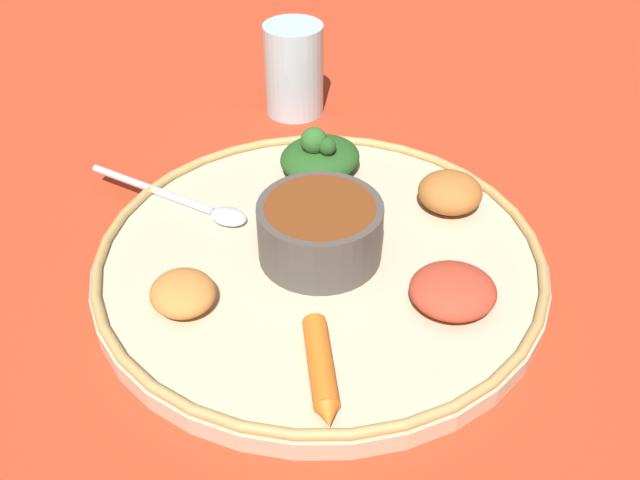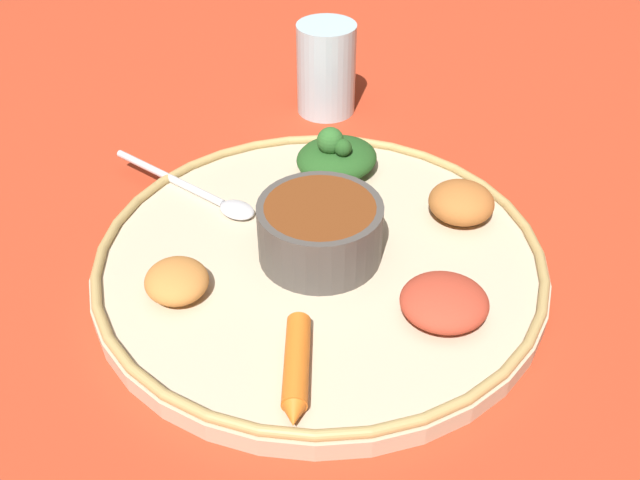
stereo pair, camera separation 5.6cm
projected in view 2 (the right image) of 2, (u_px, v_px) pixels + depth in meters
ground_plane at (320, 269)px, 0.58m from camera, size 2.40×2.40×0.00m
platter at (320, 262)px, 0.58m from camera, size 0.36×0.36×0.02m
platter_rim at (320, 252)px, 0.57m from camera, size 0.36×0.36×0.01m
center_bowl at (320, 229)px, 0.56m from camera, size 0.10×0.10×0.05m
spoon at (203, 194)px, 0.63m from camera, size 0.04×0.17×0.01m
greens_pile at (336, 156)px, 0.66m from camera, size 0.09×0.09×0.05m
carrot_near_spoon at (296, 368)px, 0.47m from camera, size 0.08×0.08×0.02m
mound_chickpea at (461, 202)px, 0.60m from camera, size 0.08×0.08×0.03m
mound_squash at (177, 281)px, 0.53m from camera, size 0.06×0.07×0.02m
mound_berbere_red at (444, 302)px, 0.51m from camera, size 0.09×0.09×0.03m
drinking_glass at (326, 75)px, 0.77m from camera, size 0.06×0.06×0.10m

